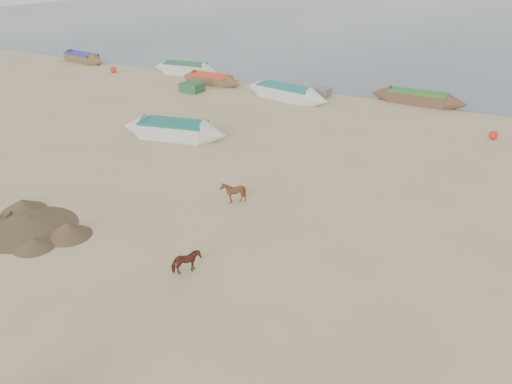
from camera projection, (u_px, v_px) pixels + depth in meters
ground at (190, 272)px, 14.96m from camera, size 140.00×140.00×0.00m
sea at (501, 14)px, 79.08m from camera, size 160.00×160.00×0.00m
calf_front at (233, 192)px, 18.92m from camera, size 0.88×0.80×0.89m
calf_right at (187, 263)px, 14.75m from camera, size 0.76×0.84×0.74m
near_canoe at (173, 130)px, 25.69m from camera, size 5.90×2.78×0.87m
debris_pile at (28, 222)px, 17.23m from camera, size 3.81×3.81×0.48m
waterline_canoes at (387, 98)px, 31.32m from camera, size 57.54×5.05×0.91m
beach_clutter at (463, 119)px, 27.87m from camera, size 45.49×4.43×0.64m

